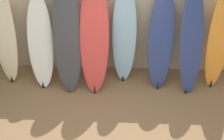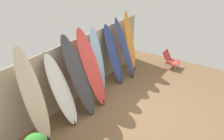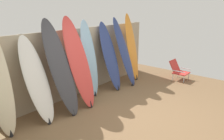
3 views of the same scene
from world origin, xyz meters
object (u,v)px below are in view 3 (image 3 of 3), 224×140
Objects in this scene: surfboard_red_3 at (79,62)px; surfboard_skyblue_4 at (90,59)px; surfboard_charcoal_2 at (60,68)px; surfboard_navy_6 at (124,52)px; surfboard_navy_5 at (110,57)px; surfboard_orange_7 at (132,48)px; beach_chair at (178,70)px; surfboard_white_1 at (37,80)px.

surfboard_red_3 is 1.06× the size of surfboard_skyblue_4.
surfboard_charcoal_2 is 2.40m from surfboard_navy_6.
surfboard_navy_5 is 0.57m from surfboard_navy_6.
surfboard_charcoal_2 reaches higher than surfboard_navy_6.
surfboard_navy_6 is at bearing 0.76° from surfboard_charcoal_2.
surfboard_orange_7 reaches higher than surfboard_navy_5.
surfboard_charcoal_2 is 1.00× the size of surfboard_orange_7.
surfboard_navy_5 is 2.48m from beach_chair.
surfboard_white_1 reaches higher than beach_chair.
surfboard_navy_6 is 0.57m from surfboard_orange_7.
surfboard_white_1 is 4.66m from beach_chair.
surfboard_red_3 is 0.62m from surfboard_skyblue_4.
surfboard_skyblue_4 reaches higher than beach_chair.
surfboard_navy_6 is 0.96× the size of surfboard_orange_7.
surfboard_orange_7 reaches higher than surfboard_white_1.
surfboard_orange_7 is (0.56, 0.10, 0.04)m from surfboard_navy_6.
surfboard_charcoal_2 is at bearing 178.89° from surfboard_red_3.
beach_chair is (0.95, -1.23, -0.73)m from surfboard_orange_7.
beach_chair is at bearing -17.85° from surfboard_red_3.
surfboard_navy_5 is 1.13m from surfboard_orange_7.
surfboard_red_3 is 3.62m from beach_chair.
surfboard_charcoal_2 reaches higher than surfboard_navy_5.
surfboard_skyblue_4 reaches higher than surfboard_white_1.
surfboard_orange_7 reaches higher than beach_chair.
surfboard_skyblue_4 is 1.31m from surfboard_navy_6.
surfboard_red_3 is at bearing -178.71° from surfboard_navy_6.
beach_chair is at bearing -52.44° from surfboard_orange_7.
surfboard_skyblue_4 is (0.58, 0.22, -0.06)m from surfboard_red_3.
surfboard_charcoal_2 is at bearing 175.07° from beach_chair.
beach_chair is at bearing -15.69° from surfboard_charcoal_2.
surfboard_skyblue_4 is 3.17m from beach_chair.
surfboard_orange_7 is 3.39× the size of beach_chair.
surfboard_red_3 is 1.87m from surfboard_navy_6.
surfboard_navy_5 is at bearing 3.47° from surfboard_charcoal_2.
surfboard_charcoal_2 is (0.57, -0.06, 0.16)m from surfboard_white_1.
surfboard_navy_6 is at bearing -7.82° from surfboard_skyblue_4.
surfboard_orange_7 is at bearing 1.17° from surfboard_navy_5.
surfboard_orange_7 reaches higher than surfboard_charcoal_2.
surfboard_red_3 is 2.43m from surfboard_orange_7.
surfboard_navy_5 is (1.83, 0.11, -0.09)m from surfboard_charcoal_2.
surfboard_navy_6 is (0.57, -0.08, 0.06)m from surfboard_navy_5.
surfboard_navy_5 is at bearing 1.14° from surfboard_white_1.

